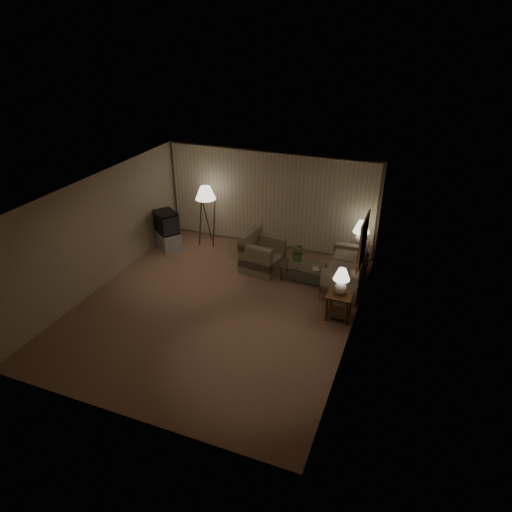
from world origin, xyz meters
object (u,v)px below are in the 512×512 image
Objects in this scene: sofa at (345,272)px; side_table_far at (359,254)px; coffee_table at (303,271)px; table_lamp_near at (341,279)px; armchair at (262,256)px; side_table_near at (339,301)px; vase at (298,262)px; table_lamp_far at (361,232)px; tv_cabinet at (168,240)px; crt_tv at (166,222)px; ottoman at (263,251)px; floor_lamp at (207,215)px.

sofa is 2.86× the size of side_table_far.
table_lamp_near is at bearing -47.54° from coffee_table.
table_lamp_near is at bearing -113.63° from armchair.
side_table_far reaches higher than coffee_table.
armchair is at bearing 148.44° from side_table_near.
sofa is 1.15m from vase.
coffee_table is at bearing -135.44° from side_table_far.
table_lamp_near is at bearing -90.00° from table_lamp_far.
side_table_near is 0.99× the size of table_lamp_near.
tv_cabinet is at bearing 174.98° from coffee_table.
armchair is at bearing 32.70° from crt_tv.
armchair is (-2.13, 0.05, 0.03)m from sofa.
sofa is 11.70× the size of vase.
vase is at bearing -138.96° from table_lamp_far.
crt_tv is at bearing -171.57° from table_lamp_far.
table_lamp_far is 2.66m from ottoman.
tv_cabinet is at bearing -171.57° from side_table_far.
crt_tv is 3.93m from vase.
crt_tv is 5.83× the size of vase.
tv_cabinet is at bearing -94.04° from sofa.
side_table_far is at bearing 45.11° from tv_cabinet.
ottoman is 3.72× the size of vase.
crt_tv reaches higher than tv_cabinet.
floor_lamp reaches higher than table_lamp_far.
crt_tv reaches higher than side_table_near.
tv_cabinet is (-5.20, -0.77, -0.78)m from table_lamp_far.
armchair is 2.20× the size of ottoman.
ottoman is at bearing -108.16° from sofa.
floor_lamp is at bearing -178.24° from side_table_far.
floor_lamp is at bearing 161.51° from vase.
side_table_far is 0.35× the size of floor_lamp.
side_table_near is 2.46m from table_lamp_far.
table_lamp_near is (0.15, -1.35, 0.59)m from sofa.
crt_tv is (-2.92, 0.20, 0.40)m from armchair.
crt_tv is at bearing -171.57° from side_table_far.
armchair reaches higher than tv_cabinet.
vase is (0.99, -0.15, 0.09)m from armchair.
vase is (-1.14, -0.10, 0.11)m from sofa.
table_lamp_near is at bearing 19.52° from tv_cabinet.
vase is at bearing -86.14° from sofa.
armchair is 2.95m from crt_tv.
side_table_far is 0.83× the size of table_lamp_far.
ottoman is (2.69, 0.47, -0.07)m from tv_cabinet.
floor_lamp is at bearing 152.26° from table_lamp_near.
table_lamp_near reaches higher than crt_tv.
sofa is at bearing 33.78° from tv_cabinet.
floor_lamp is 1.91m from ottoman.
table_lamp_near reaches higher than side_table_far.
side_table_near is 4.85m from floor_lamp.
tv_cabinet is (-2.92, 0.20, -0.15)m from armchair.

